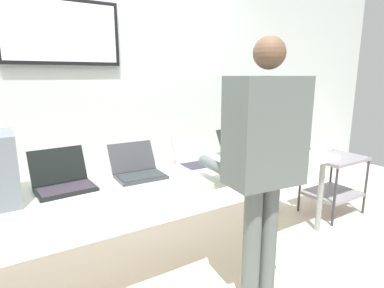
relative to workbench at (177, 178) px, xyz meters
name	(u,v)px	position (x,y,z in m)	size (l,w,h in m)	color
ground	(177,264)	(0.00, 0.00, -0.70)	(8.00, 8.00, 0.04)	beige
back_wall	(117,81)	(-0.01, 1.13, 0.68)	(8.00, 0.11, 2.69)	silver
workbench	(177,178)	(0.00, 0.00, 0.00)	(2.90, 0.70, 0.73)	silver
laptop_station_0	(63,180)	(-0.76, 0.08, 0.10)	(0.35, 0.34, 0.23)	black
laptop_station_1	(138,169)	(-0.27, 0.07, 0.10)	(0.33, 0.34, 0.21)	#35353A
laptop_station_2	(197,158)	(0.23, 0.08, 0.10)	(0.33, 0.34, 0.24)	#AFAEB8
laptop_station_3	(244,150)	(0.72, 0.09, 0.10)	(0.39, 0.36, 0.23)	#222726
laptop_station_4	(284,144)	(1.20, 0.08, 0.10)	(0.40, 0.34, 0.23)	black
person	(263,151)	(0.23, -0.62, 0.30)	(0.48, 0.63, 1.62)	#58625E
storage_cart	(334,176)	(1.81, -0.07, -0.28)	(0.56, 0.44, 0.60)	gray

